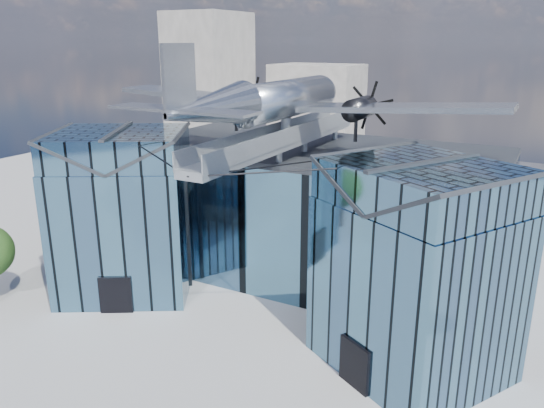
% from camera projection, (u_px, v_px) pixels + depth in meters
% --- Properties ---
extents(ground_plane, '(120.00, 120.00, 0.00)m').
position_uv_depth(ground_plane, '(258.00, 313.00, 36.03)').
color(ground_plane, gray).
extents(museum, '(32.88, 24.50, 17.60)m').
position_uv_depth(museum, '(296.00, 212.00, 39.29)').
color(museum, '#426A87').
rests_on(museum, ground).
extents(bg_towers, '(77.00, 24.50, 26.00)m').
position_uv_depth(bg_towers, '(444.00, 98.00, 74.88)').
color(bg_towers, gray).
rests_on(bg_towers, ground).
extents(tree_side_w, '(3.55, 3.55, 5.25)m').
position_uv_depth(tree_side_w, '(67.00, 203.00, 48.32)').
color(tree_side_w, black).
rests_on(tree_side_w, ground).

